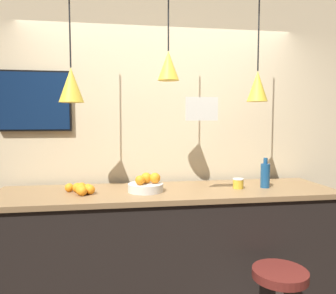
{
  "coord_description": "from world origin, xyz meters",
  "views": [
    {
      "loc": [
        -0.4,
        -1.88,
        1.65
      ],
      "look_at": [
        0.0,
        0.71,
        1.43
      ],
      "focal_mm": 35.0,
      "sensor_mm": 36.0,
      "label": 1
    }
  ],
  "objects_px": {
    "fruit_bowl": "(146,185)",
    "mounted_tv": "(35,101)",
    "juice_bottle": "(265,175)",
    "spread_jar": "(238,183)"
  },
  "relations": [
    {
      "from": "spread_jar",
      "to": "mounted_tv",
      "type": "height_order",
      "value": "mounted_tv"
    },
    {
      "from": "juice_bottle",
      "to": "spread_jar",
      "type": "relative_size",
      "value": 2.84
    },
    {
      "from": "fruit_bowl",
      "to": "juice_bottle",
      "type": "distance_m",
      "value": 1.0
    },
    {
      "from": "juice_bottle",
      "to": "mounted_tv",
      "type": "xyz_separation_m",
      "value": [
        -1.92,
        0.44,
        0.62
      ]
    },
    {
      "from": "fruit_bowl",
      "to": "juice_bottle",
      "type": "relative_size",
      "value": 1.11
    },
    {
      "from": "mounted_tv",
      "to": "juice_bottle",
      "type": "bearing_deg",
      "value": -12.98
    },
    {
      "from": "fruit_bowl",
      "to": "juice_bottle",
      "type": "xyz_separation_m",
      "value": [
        1.0,
        0.0,
        0.06
      ]
    },
    {
      "from": "fruit_bowl",
      "to": "mounted_tv",
      "type": "xyz_separation_m",
      "value": [
        -0.92,
        0.45,
        0.68
      ]
    },
    {
      "from": "juice_bottle",
      "to": "mounted_tv",
      "type": "distance_m",
      "value": 2.07
    },
    {
      "from": "fruit_bowl",
      "to": "mounted_tv",
      "type": "distance_m",
      "value": 1.23
    }
  ]
}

